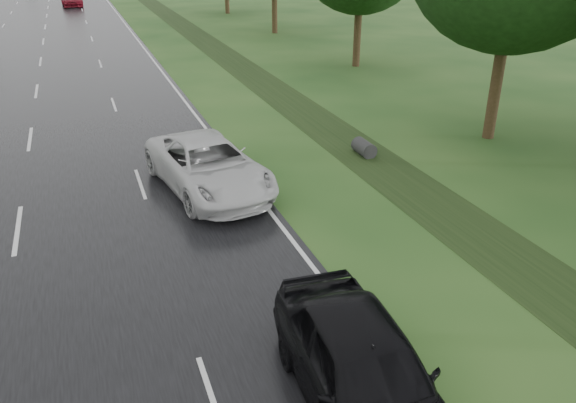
% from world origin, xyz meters
% --- Properties ---
extents(road, '(14.00, 180.00, 0.04)m').
position_xyz_m(road, '(0.00, 45.00, 0.02)').
color(road, black).
rests_on(road, ground).
extents(edge_stripe_east, '(0.12, 180.00, 0.01)m').
position_xyz_m(edge_stripe_east, '(6.75, 45.00, 0.04)').
color(edge_stripe_east, silver).
rests_on(edge_stripe_east, road).
extents(center_line, '(0.12, 180.00, 0.01)m').
position_xyz_m(center_line, '(0.00, 45.00, 0.04)').
color(center_line, silver).
rests_on(center_line, road).
extents(drainage_ditch, '(2.20, 120.00, 0.56)m').
position_xyz_m(drainage_ditch, '(11.50, 18.71, 0.04)').
color(drainage_ditch, black).
rests_on(drainage_ditch, ground).
extents(white_pickup, '(3.46, 6.00, 1.57)m').
position_xyz_m(white_pickup, '(5.50, 8.83, 0.83)').
color(white_pickup, silver).
rests_on(white_pickup, road).
extents(dark_sedan, '(2.33, 5.09, 1.69)m').
position_xyz_m(dark_sedan, '(5.77, -0.97, 0.89)').
color(dark_sedan, black).
rests_on(dark_sedan, road).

